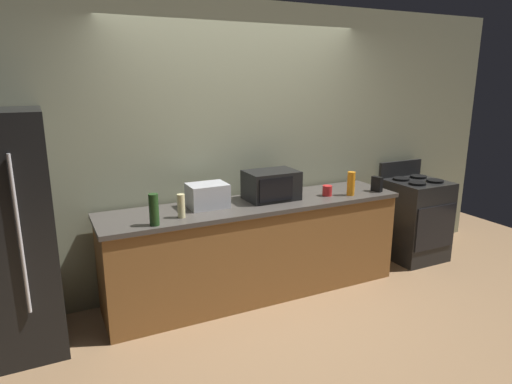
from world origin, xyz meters
name	(u,v)px	position (x,y,z in m)	size (l,w,h in m)	color
ground_plane	(276,311)	(0.00, 0.00, 0.00)	(8.00, 8.00, 0.00)	#93704C
back_wall	(237,148)	(0.00, 0.81, 1.35)	(6.40, 0.10, 2.70)	gray
counter_run	(256,248)	(0.00, 0.40, 0.45)	(2.84, 0.64, 0.90)	brown
refrigerator	(1,237)	(-2.05, 0.40, 0.90)	(0.72, 0.73, 1.80)	black
stove_range	(414,219)	(2.00, 0.40, 0.46)	(0.60, 0.61, 1.08)	black
microwave	(271,185)	(0.18, 0.45, 1.04)	(0.48, 0.35, 0.27)	black
toaster_oven	(207,195)	(-0.45, 0.46, 1.01)	(0.34, 0.26, 0.21)	#B7BABF
cordless_phone	(377,184)	(1.27, 0.24, 0.98)	(0.05, 0.11, 0.15)	black
bottle_wine	(154,210)	(-0.99, 0.17, 1.03)	(0.08, 0.08, 0.25)	#1E3F19
bottle_hand_soap	(181,206)	(-0.75, 0.26, 1.00)	(0.06, 0.06, 0.20)	beige
bottle_dish_soap	(351,184)	(0.94, 0.24, 1.02)	(0.08, 0.08, 0.23)	orange
mug_red	(327,191)	(0.73, 0.32, 0.95)	(0.09, 0.09, 0.10)	red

